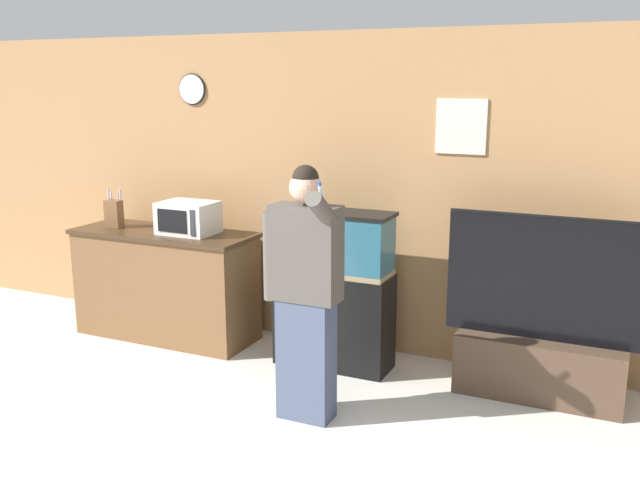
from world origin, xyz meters
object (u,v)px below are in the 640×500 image
(person_standing, at_px, (304,291))
(knife_block, at_px, (114,213))
(tv_on_stand, at_px, (541,346))
(counter_island, at_px, (166,284))
(microwave, at_px, (188,218))
(aquarium_on_stand, at_px, (334,289))

(person_standing, bearing_deg, knife_block, 159.13)
(knife_block, distance_m, tv_on_stand, 3.74)
(knife_block, bearing_deg, tv_on_stand, 1.75)
(counter_island, xyz_separation_m, knife_block, (-0.50, -0.04, 0.60))
(counter_island, distance_m, tv_on_stand, 3.18)
(microwave, bearing_deg, knife_block, -175.87)
(aquarium_on_stand, distance_m, tv_on_stand, 1.59)
(knife_block, bearing_deg, person_standing, -20.87)
(tv_on_stand, bearing_deg, microwave, -178.87)
(microwave, distance_m, person_standing, 1.82)
(counter_island, bearing_deg, knife_block, -175.86)
(person_standing, bearing_deg, microwave, 148.98)
(microwave, height_order, person_standing, person_standing)
(counter_island, relative_size, aquarium_on_stand, 1.30)
(tv_on_stand, height_order, person_standing, person_standing)
(microwave, bearing_deg, tv_on_stand, 1.13)
(microwave, bearing_deg, counter_island, -175.88)
(aquarium_on_stand, bearing_deg, microwave, 179.25)
(aquarium_on_stand, xyz_separation_m, tv_on_stand, (1.57, 0.08, -0.24))
(counter_island, relative_size, tv_on_stand, 1.17)
(tv_on_stand, distance_m, person_standing, 1.77)
(tv_on_stand, bearing_deg, knife_block, -178.25)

